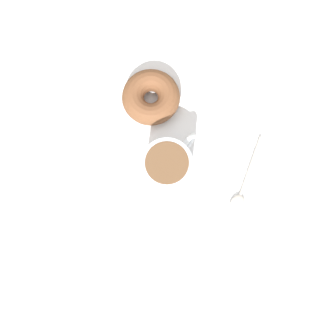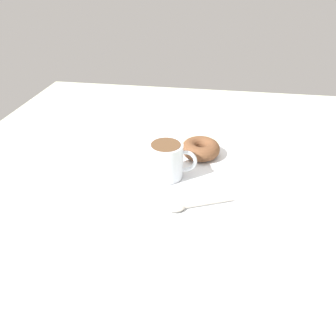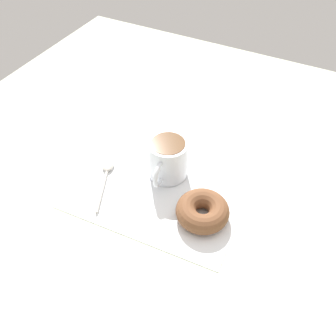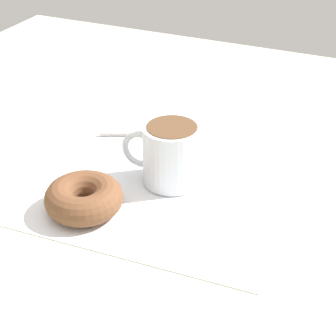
# 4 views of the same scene
# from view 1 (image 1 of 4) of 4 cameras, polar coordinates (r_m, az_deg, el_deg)

# --- Properties ---
(ground_plane) EXTENTS (1.20, 1.20, 0.02)m
(ground_plane) POSITION_cam_1_polar(r_m,az_deg,el_deg) (0.81, -0.19, 1.92)
(ground_plane) COLOR beige
(napkin) EXTENTS (0.35, 0.35, 0.00)m
(napkin) POSITION_cam_1_polar(r_m,az_deg,el_deg) (0.79, -0.00, -0.31)
(napkin) COLOR white
(napkin) RESTS_ON ground_plane
(coffee_cup) EXTENTS (0.08, 0.11, 0.08)m
(coffee_cup) POSITION_cam_1_polar(r_m,az_deg,el_deg) (0.75, -0.03, 0.12)
(coffee_cup) COLOR silver
(coffee_cup) RESTS_ON napkin
(donut) EXTENTS (0.10, 0.10, 0.04)m
(donut) POSITION_cam_1_polar(r_m,az_deg,el_deg) (0.80, -2.09, 8.62)
(donut) COLOR brown
(donut) RESTS_ON napkin
(spoon) EXTENTS (0.07, 0.14, 0.01)m
(spoon) POSITION_cam_1_polar(r_m,az_deg,el_deg) (0.79, 8.91, -3.02)
(spoon) COLOR #B7B2A8
(spoon) RESTS_ON napkin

